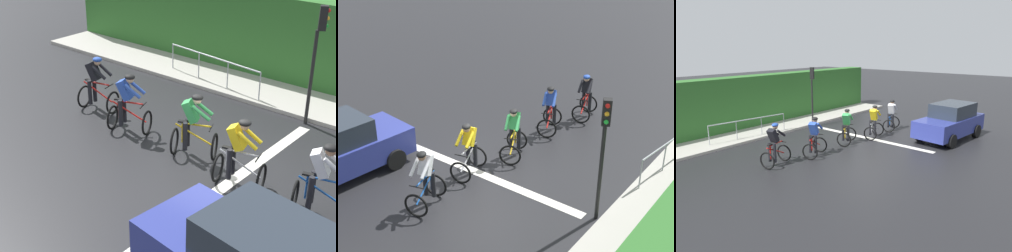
{
  "view_description": "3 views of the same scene",
  "coord_description": "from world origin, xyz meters",
  "views": [
    {
      "loc": [
        -8.5,
        -5.51,
        6.19
      ],
      "look_at": [
        -0.5,
        1.34,
        1.04
      ],
      "focal_mm": 53.8,
      "sensor_mm": 36.0,
      "label": 1
    },
    {
      "loc": [
        8.02,
        -9.62,
        7.64
      ],
      "look_at": [
        -0.02,
        1.11,
        1.01
      ],
      "focal_mm": 52.34,
      "sensor_mm": 36.0,
      "label": 2
    },
    {
      "loc": [
        -8.74,
        12.22,
        4.49
      ],
      "look_at": [
        -0.03,
        1.69,
        1.01
      ],
      "focal_mm": 33.87,
      "sensor_mm": 36.0,
      "label": 3
    }
  ],
  "objects": [
    {
      "name": "sidewalk_kerb",
      "position": [
        5.32,
        2.0,
        0.06
      ],
      "size": [
        2.8,
        19.3,
        0.12
      ],
      "primitive_type": "cube",
      "color": "#ADA89E",
      "rests_on": "ground"
    },
    {
      "name": "hedge_wall",
      "position": [
        6.52,
        2.0,
        1.44
      ],
      "size": [
        1.1,
        19.3,
        2.88
      ],
      "primitive_type": "cube",
      "color": "#2D6628",
      "rests_on": "ground"
    },
    {
      "name": "cyclist_trailing",
      "position": [
        -0.06,
        -2.3,
        0.8
      ],
      "size": [
        0.95,
        1.22,
        1.66
      ],
      "color": "black",
      "rests_on": "ground"
    },
    {
      "name": "ground_plane",
      "position": [
        0.0,
        0.0,
        0.0
      ],
      "size": [
        80.0,
        80.0,
        0.0
      ],
      "primitive_type": "plane",
      "color": "black"
    },
    {
      "name": "car_navy",
      "position": [
        -3.12,
        -2.76,
        0.87
      ],
      "size": [
        2.23,
        4.26,
        1.76
      ],
      "color": "navy",
      "rests_on": "ground"
    },
    {
      "name": "stone_wall_low",
      "position": [
        6.22,
        2.0,
        0.35
      ],
      "size": [
        0.44,
        19.3,
        0.7
      ],
      "primitive_type": "cube",
      "color": "gray",
      "rests_on": "ground"
    },
    {
      "name": "cyclist_fourth",
      "position": [
        -0.19,
        -0.44,
        0.8
      ],
      "size": [
        0.91,
        1.21,
        1.66
      ],
      "color": "black",
      "rests_on": "ground"
    },
    {
      "name": "cyclist_lead",
      "position": [
        0.61,
        5.06,
        0.8
      ],
      "size": [
        0.91,
        1.21,
        1.66
      ],
      "color": "black",
      "rests_on": "ground"
    },
    {
      "name": "road_marking_stop_line",
      "position": [
        0.0,
        -0.25,
        0.0
      ],
      "size": [
        7.0,
        0.3,
        0.01
      ],
      "primitive_type": "cube",
      "color": "silver",
      "rests_on": "ground"
    },
    {
      "name": "cyclist_second",
      "position": [
        0.18,
        3.35,
        0.8
      ],
      "size": [
        1.02,
        1.25,
        1.66
      ],
      "color": "black",
      "rests_on": "ground"
    },
    {
      "name": "pedestrian_railing_kerbside",
      "position": [
        4.42,
        3.6,
        0.8
      ],
      "size": [
        0.58,
        3.94,
        1.03
      ],
      "color": "#999EA3",
      "rests_on": "ground"
    },
    {
      "name": "cyclist_mid",
      "position": [
        0.24,
        1.17,
        0.8
      ],
      "size": [
        1.06,
        1.26,
        1.66
      ],
      "color": "black",
      "rests_on": "ground"
    },
    {
      "name": "traffic_light_near_crossing",
      "position": [
        3.8,
        -0.17,
        2.22
      ],
      "size": [
        0.27,
        0.29,
        3.34
      ],
      "color": "black",
      "rests_on": "ground"
    }
  ]
}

